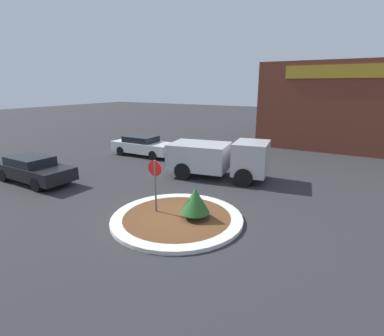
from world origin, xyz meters
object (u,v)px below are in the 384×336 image
at_px(stop_sign, 155,178).
at_px(parked_sedan_black, 33,169).
at_px(utility_truck, 218,157).
at_px(parked_sedan_white, 143,146).

xyz_separation_m(stop_sign, parked_sedan_black, (-7.95, 0.07, -0.79)).
distance_m(utility_truck, parked_sedan_white, 7.24).
distance_m(stop_sign, parked_sedan_white, 10.44).
distance_m(utility_truck, parked_sedan_black, 9.67).
bearing_deg(stop_sign, parked_sedan_white, 132.06).
bearing_deg(stop_sign, utility_truck, 90.59).
height_order(stop_sign, utility_truck, stop_sign).
bearing_deg(utility_truck, parked_sedan_black, -154.74).
height_order(parked_sedan_black, parked_sedan_white, parked_sedan_white).
bearing_deg(utility_truck, parked_sedan_white, 153.21).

